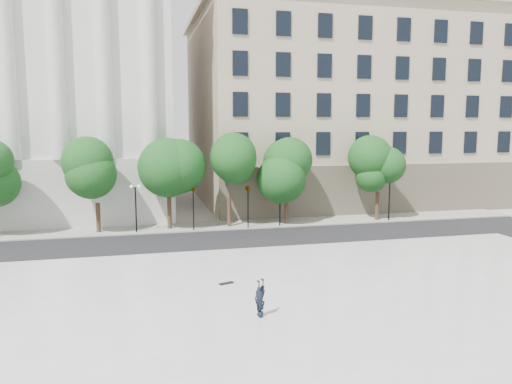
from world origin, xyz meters
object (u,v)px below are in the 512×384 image
(traffic_light_east, at_px, (248,185))
(person_lying, at_px, (260,312))
(traffic_light_west, at_px, (193,188))
(skateboard, at_px, (226,283))

(traffic_light_east, bearing_deg, person_lying, -101.16)
(traffic_light_west, height_order, person_lying, traffic_light_west)
(traffic_light_east, relative_size, skateboard, 5.46)
(traffic_light_west, xyz_separation_m, skateboard, (-0.04, -15.68, -3.22))
(person_lying, xyz_separation_m, skateboard, (-0.64, 4.88, -0.19))
(person_lying, height_order, skateboard, person_lying)
(traffic_light_west, distance_m, person_lying, 20.79)
(traffic_light_west, bearing_deg, traffic_light_east, 0.00)
(traffic_light_west, height_order, traffic_light_east, traffic_light_east)
(traffic_light_west, distance_m, traffic_light_east, 4.65)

